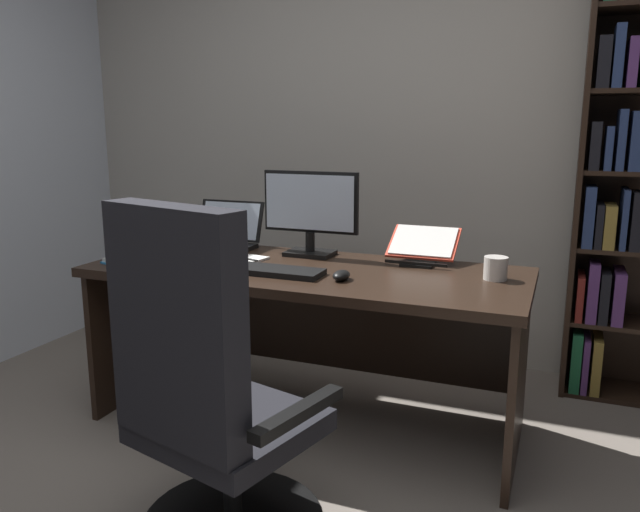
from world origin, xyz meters
TOP-DOWN VIEW (x-y plane):
  - wall_back at (0.00, 2.02)m, footprint 4.67×0.12m
  - desk at (-0.14, 1.01)m, footprint 1.88×0.76m
  - office_chair at (-0.08, 0.03)m, footprint 0.69×0.60m
  - monitor at (-0.22, 1.19)m, footprint 0.47×0.16m
  - laptop at (-0.71, 1.19)m, footprint 0.36×0.30m
  - keyboard at (-0.22, 0.79)m, footprint 0.42×0.15m
  - computer_mouse at (0.08, 0.79)m, footprint 0.06×0.10m
  - reading_stand_with_book at (0.31, 1.25)m, footprint 0.31×0.26m
  - open_binder at (-0.74, 0.74)m, footprint 0.56×0.41m
  - notepad at (-0.45, 0.95)m, footprint 0.18×0.23m
  - pen at (-0.43, 0.95)m, footprint 0.14×0.05m
  - coffee_mug at (0.65, 1.02)m, footprint 0.09×0.09m

SIDE VIEW (x-z plane):
  - office_chair at x=-0.08m, z-range -0.09..1.03m
  - desk at x=-0.14m, z-range 0.17..0.90m
  - notepad at x=-0.45m, z-range 0.72..0.73m
  - open_binder at x=-0.74m, z-range 0.72..0.75m
  - keyboard at x=-0.22m, z-range 0.72..0.75m
  - pen at x=-0.43m, z-range 0.73..0.74m
  - computer_mouse at x=0.08m, z-range 0.72..0.76m
  - coffee_mug at x=0.65m, z-range 0.72..0.81m
  - laptop at x=-0.71m, z-range 0.66..0.88m
  - reading_stand_with_book at x=0.31m, z-range 0.72..0.87m
  - monitor at x=-0.22m, z-range 0.72..1.12m
  - wall_back at x=0.00m, z-range 0.00..2.82m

